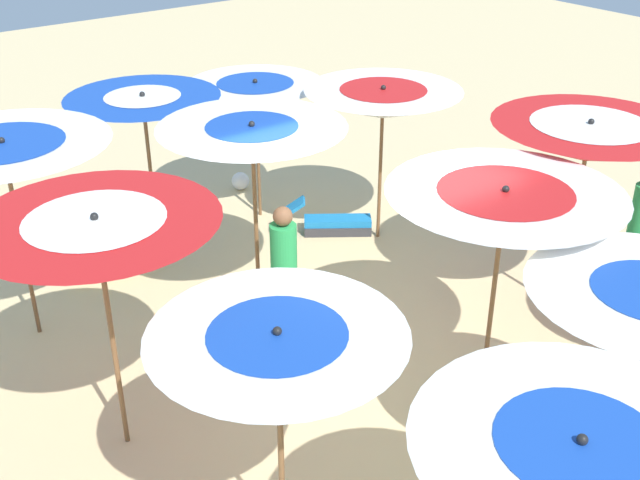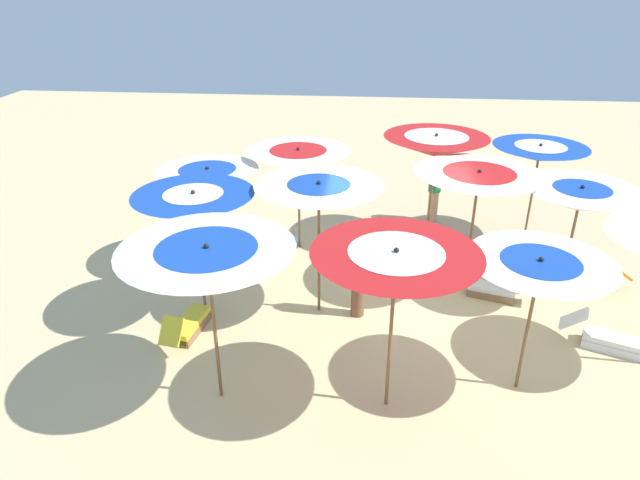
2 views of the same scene
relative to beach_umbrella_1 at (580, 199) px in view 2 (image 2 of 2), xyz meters
name	(u,v)px [view 2 (image 2 of 2)]	position (x,y,z in m)	size (l,w,h in m)	color
ground	(395,304)	(0.49, -3.08, -2.01)	(36.55, 36.55, 0.04)	beige
beach_umbrella_1	(580,199)	(0.00, 0.00, 0.00)	(1.99, 1.99, 2.25)	brown
beach_umbrella_2	(539,153)	(-2.56, -0.03, 0.03)	(2.00, 2.00, 2.24)	brown
beach_umbrella_3	(538,274)	(2.61, -1.36, -0.07)	(1.96, 1.96, 2.17)	brown
beach_umbrella_4	(478,183)	(-0.21, -1.72, 0.16)	(2.27, 2.27, 2.41)	brown
beach_umbrella_5	(436,146)	(-2.24, -2.28, 0.22)	(2.21, 2.21, 2.48)	brown
beach_umbrella_6	(395,266)	(3.15, -3.29, 0.25)	(2.16, 2.16, 2.50)	brown
beach_umbrella_7	(319,193)	(0.84, -4.46, 0.28)	(2.13, 2.13, 2.49)	brown
beach_umbrella_8	(298,159)	(-1.66, -5.12, 0.04)	(2.15, 2.15, 2.28)	brown
beach_umbrella_9	(208,262)	(3.19, -5.67, 0.21)	(2.29, 2.29, 2.46)	brown
beach_umbrella_10	(194,203)	(1.21, -6.45, 0.19)	(1.98, 1.98, 2.40)	brown
beach_umbrella_11	(208,176)	(-0.67, -6.76, -0.04)	(1.98, 1.98, 2.16)	brown
lounger_0	(273,248)	(-1.17, -5.64, -1.79)	(1.33, 1.06, 0.55)	#333338
lounger_1	(592,282)	(-0.31, 0.68, -1.80)	(0.55, 1.33, 0.51)	#333338
lounger_2	(498,288)	(0.13, -1.17, -1.78)	(0.66, 1.26, 0.62)	olive
lounger_3	(187,324)	(1.78, -6.60, -1.78)	(1.29, 0.54, 0.63)	olive
lounger_4	(605,337)	(1.51, 0.27, -1.78)	(0.81, 1.30, 0.58)	silver
beachgoer_0	(435,188)	(-3.35, -2.07, -1.12)	(0.30, 0.30, 1.65)	#D8A87F
beachgoer_1	(359,270)	(0.92, -3.77, -1.08)	(0.30, 0.30, 1.73)	brown
beach_ball	(173,250)	(-0.93, -7.77, -1.84)	(0.29, 0.29, 0.29)	white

